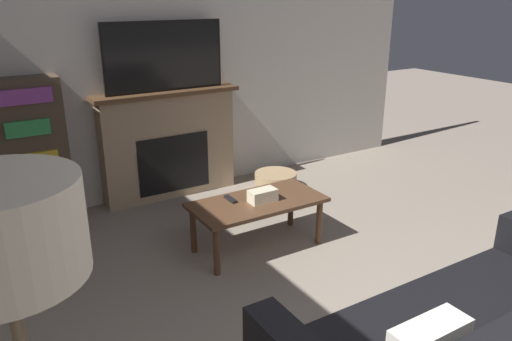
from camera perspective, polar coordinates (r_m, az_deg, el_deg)
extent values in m
cube|color=beige|center=(5.06, -9.39, 12.50)|extent=(5.83, 0.06, 2.70)
cube|color=tan|center=(5.05, -9.92, 2.76)|extent=(1.34, 0.22, 1.03)
cube|color=black|center=(4.99, -9.32, 0.76)|extent=(0.74, 0.01, 0.57)
cube|color=#4C331E|center=(4.90, -10.20, 8.72)|extent=(1.44, 0.28, 0.04)
cube|color=black|center=(4.85, -10.45, 12.71)|extent=(1.17, 0.03, 0.65)
cube|color=black|center=(4.84, -10.38, 12.70)|extent=(1.13, 0.01, 0.61)
cube|color=brown|center=(3.95, 0.15, -3.66)|extent=(1.06, 0.52, 0.03)
cylinder|color=brown|center=(3.67, -4.52, -9.19)|extent=(0.05, 0.05, 0.38)
cylinder|color=brown|center=(4.13, 7.22, -5.85)|extent=(0.05, 0.05, 0.38)
cylinder|color=brown|center=(4.00, -7.18, -6.77)|extent=(0.05, 0.05, 0.38)
cylinder|color=brown|center=(4.42, 3.99, -3.96)|extent=(0.05, 0.05, 0.38)
cube|color=beige|center=(3.91, 0.76, -2.89)|extent=(0.22, 0.12, 0.10)
cube|color=black|center=(3.95, -2.93, -3.29)|extent=(0.04, 0.15, 0.02)
cube|color=#4C3D2D|center=(4.70, -24.43, 1.71)|extent=(0.61, 0.26, 1.31)
cube|color=red|center=(4.74, -23.29, -4.75)|extent=(0.38, 0.03, 0.15)
cube|color=#2D70B7|center=(4.65, -23.72, -1.81)|extent=(0.50, 0.03, 0.14)
cube|color=gold|center=(4.56, -24.16, 1.24)|extent=(0.41, 0.03, 0.10)
cube|color=green|center=(4.50, -24.63, 4.40)|extent=(0.35, 0.03, 0.13)
cube|color=purple|center=(4.44, -25.10, 7.64)|extent=(0.45, 0.03, 0.13)
cylinder|color=tan|center=(5.24, 2.26, -1.22)|extent=(0.44, 0.44, 0.18)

